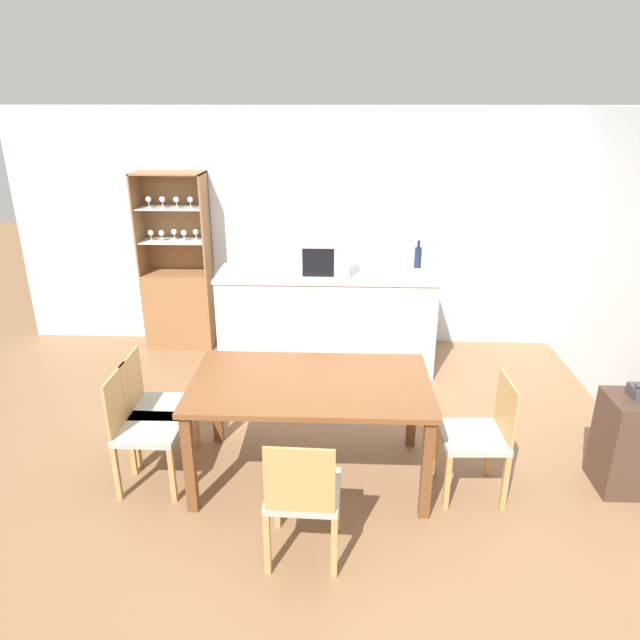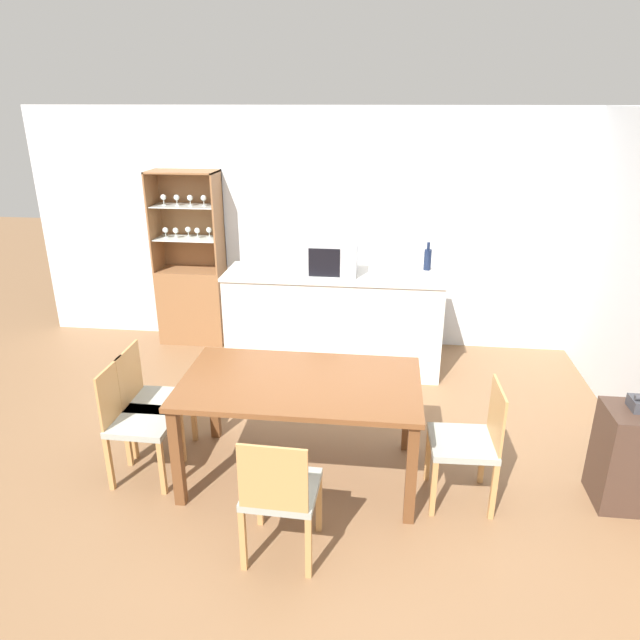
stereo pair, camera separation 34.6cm
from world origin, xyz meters
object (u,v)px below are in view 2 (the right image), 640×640
at_px(dining_chair_head_near, 280,492).
at_px(wine_bottle, 428,259).
at_px(microwave, 333,258).
at_px(side_cabinet, 639,458).
at_px(dining_chair_side_left_near, 137,421).
at_px(dining_chair_side_left_far, 153,401).
at_px(dining_table, 301,393).
at_px(dining_chair_side_right_near, 469,442).
at_px(display_cabinet, 193,292).

relative_size(dining_chair_head_near, wine_bottle, 3.13).
bearing_deg(microwave, side_cabinet, -40.10).
distance_m(dining_chair_side_left_near, dining_chair_side_left_far, 0.29).
xyz_separation_m(dining_chair_side_left_far, dining_chair_head_near, (1.16, -0.96, 0.00)).
distance_m(dining_table, wine_bottle, 2.34).
distance_m(dining_chair_side_left_near, dining_chair_head_near, 1.34).
height_order(dining_chair_side_right_near, side_cabinet, dining_chair_side_right_near).
bearing_deg(dining_chair_side_left_near, wine_bottle, 137.02).
relative_size(dining_chair_side_left_near, dining_chair_side_left_far, 1.00).
bearing_deg(dining_chair_side_left_far, side_cabinet, 85.90).
xyz_separation_m(dining_chair_side_left_near, dining_chair_side_left_far, (0.00, 0.29, 0.00)).
height_order(dining_chair_side_left_far, microwave, microwave).
height_order(dining_table, dining_chair_side_left_far, dining_chair_side_left_far).
height_order(dining_chair_head_near, side_cabinet, dining_chair_head_near).
xyz_separation_m(dining_chair_head_near, wine_bottle, (0.97, 2.89, 0.66)).
bearing_deg(wine_bottle, dining_chair_head_near, -108.59).
distance_m(microwave, wine_bottle, 0.95).
relative_size(dining_chair_side_right_near, dining_chair_head_near, 1.00).
xyz_separation_m(dining_chair_side_right_near, wine_bottle, (-0.19, 2.22, 0.66)).
distance_m(dining_chair_side_left_near, dining_chair_side_right_near, 2.33).
distance_m(dining_chair_side_left_far, side_cabinet, 3.48).
bearing_deg(dining_chair_head_near, display_cabinet, 118.51).
height_order(display_cabinet, dining_chair_side_right_near, display_cabinet).
bearing_deg(dining_chair_side_left_near, dining_chair_side_right_near, 90.87).
height_order(microwave, wine_bottle, microwave).
height_order(dining_table, side_cabinet, dining_table).
relative_size(dining_chair_side_left_near, dining_chair_head_near, 1.00).
bearing_deg(dining_chair_head_near, wine_bottle, 73.44).
relative_size(display_cabinet, dining_table, 1.14).
bearing_deg(dining_chair_side_right_near, dining_table, 80.92).
xyz_separation_m(dining_chair_side_left_near, wine_bottle, (2.14, 2.23, 0.66)).
bearing_deg(side_cabinet, microwave, 139.90).
bearing_deg(dining_chair_side_left_far, wine_bottle, 131.26).
bearing_deg(dining_chair_head_near, dining_chair_side_left_far, 142.61).
height_order(display_cabinet, wine_bottle, display_cabinet).
bearing_deg(side_cabinet, dining_chair_head_near, -161.68).
xyz_separation_m(display_cabinet, dining_chair_side_left_near, (0.42, -2.52, -0.12)).
relative_size(dining_chair_side_left_near, dining_chair_side_right_near, 1.00).
relative_size(microwave, wine_bottle, 1.67).
relative_size(dining_chair_head_near, microwave, 1.87).
height_order(dining_chair_side_right_near, microwave, microwave).
relative_size(dining_chair_side_left_far, side_cabinet, 1.23).
distance_m(dining_table, dining_chair_side_left_near, 1.19).
height_order(dining_chair_side_left_near, dining_chair_side_left_far, same).
xyz_separation_m(dining_chair_side_left_near, side_cabinet, (3.47, 0.10, -0.10)).
xyz_separation_m(display_cabinet, dining_chair_head_near, (1.59, -3.19, -0.12)).
bearing_deg(display_cabinet, dining_table, -56.21).
bearing_deg(dining_chair_side_right_near, microwave, 27.14).
bearing_deg(microwave, dining_chair_head_near, -91.03).
xyz_separation_m(dining_chair_side_left_far, side_cabinet, (3.47, -0.19, -0.10)).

